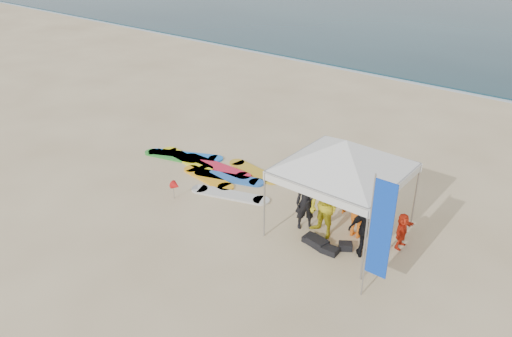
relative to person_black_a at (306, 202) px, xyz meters
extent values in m
plane|color=beige|center=(-2.74, -2.40, -0.84)|extent=(120.00, 120.00, 0.00)
cube|color=silver|center=(-2.74, 15.80, -0.84)|extent=(160.00, 1.20, 0.01)
imported|color=black|center=(0.00, 0.00, 0.00)|extent=(0.72, 0.72, 1.69)
imported|color=gold|center=(0.61, -0.05, 0.09)|extent=(1.06, 0.92, 1.87)
imported|color=#DD5F13|center=(1.36, 0.55, -0.04)|extent=(1.05, 0.61, 1.62)
imported|color=black|center=(2.00, -0.14, 0.02)|extent=(1.05, 0.96, 1.72)
imported|color=#D35C12|center=(1.06, 1.55, 0.13)|extent=(1.13, 1.05, 1.94)
imported|color=red|center=(2.57, 0.81, -0.33)|extent=(0.31, 0.96, 1.04)
cylinder|color=#A5A5A8|center=(-0.66, 1.96, 0.17)|extent=(0.05, 0.05, 2.03)
cylinder|color=#A5A5A8|center=(2.38, 1.96, 0.17)|extent=(0.05, 0.05, 2.03)
cylinder|color=#A5A5A8|center=(-0.66, -1.09, 0.17)|extent=(0.05, 0.05, 2.03)
cylinder|color=#A5A5A8|center=(2.38, -1.09, 0.17)|extent=(0.05, 0.05, 2.03)
cube|color=white|center=(0.86, -1.09, 1.06)|extent=(3.14, 0.02, 0.24)
cube|color=white|center=(0.86, 1.96, 1.06)|extent=(3.14, 0.02, 0.24)
cube|color=white|center=(-0.66, 0.44, 1.06)|extent=(0.02, 3.14, 0.24)
cube|color=white|center=(2.38, 0.44, 1.06)|extent=(0.02, 3.14, 0.24)
pyramid|color=white|center=(0.86, 0.44, 2.00)|extent=(4.30, 4.30, 0.81)
cylinder|color=#A5A5A8|center=(2.66, -1.58, 0.78)|extent=(0.04, 0.04, 3.26)
cube|color=#0C3CC3|center=(2.94, -1.58, 1.11)|extent=(0.51, 0.03, 2.42)
cylinder|color=#A5A5A8|center=(-4.19, -1.23, -0.54)|extent=(0.02, 0.02, 0.60)
cone|color=red|center=(-4.07, -1.23, -0.35)|extent=(0.28, 0.28, 0.28)
cube|color=black|center=(0.78, -0.56, -0.73)|extent=(0.62, 0.47, 0.22)
cube|color=black|center=(1.21, -0.64, -0.75)|extent=(0.48, 0.33, 0.18)
cube|color=black|center=(0.59, -0.49, -0.76)|extent=(0.52, 0.42, 0.16)
cube|color=black|center=(1.46, -0.23, -0.74)|extent=(0.44, 0.42, 0.20)
cube|color=green|center=(-6.49, 0.81, -0.81)|extent=(1.88, 0.99, 0.07)
cube|color=silver|center=(-2.90, 0.00, -0.81)|extent=(2.21, 1.20, 0.07)
cube|color=blue|center=(-6.18, 1.18, -0.81)|extent=(2.42, 1.49, 0.07)
cube|color=blue|center=(-3.70, 0.86, -0.81)|extent=(2.11, 1.16, 0.07)
cube|color=gold|center=(-3.34, 1.78, -0.81)|extent=(1.89, 0.81, 0.07)
cube|color=red|center=(-4.64, 1.23, -0.81)|extent=(2.53, 0.58, 0.07)
cube|color=#FEA815|center=(-4.25, 0.40, -0.81)|extent=(1.89, 0.76, 0.07)
cube|color=#FEF41A|center=(-5.88, 0.98, -0.81)|extent=(2.26, 0.81, 0.07)
camera|label=1|loc=(6.48, -10.38, 7.23)|focal=35.00mm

